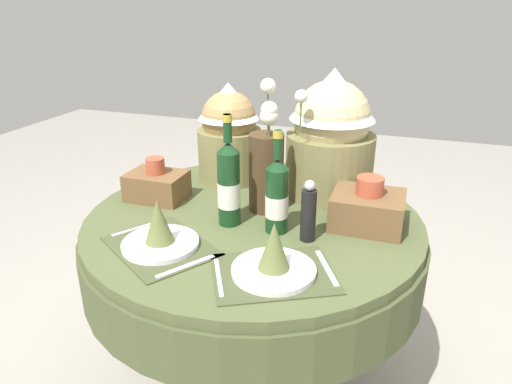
{
  "coord_description": "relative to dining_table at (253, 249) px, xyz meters",
  "views": [
    {
      "loc": [
        0.5,
        -1.43,
        1.48
      ],
      "look_at": [
        0.0,
        0.03,
        0.84
      ],
      "focal_mm": 32.87,
      "sensor_mm": 36.0,
      "label": 1
    }
  ],
  "objects": [
    {
      "name": "wine_bottle_left",
      "position": [
        -0.06,
        -0.08,
        0.28
      ],
      "size": [
        0.08,
        0.08,
        0.38
      ],
      "color": "#143819",
      "rests_on": "dining_table"
    },
    {
      "name": "flower_vase",
      "position": [
        0.03,
        0.07,
        0.31
      ],
      "size": [
        0.19,
        0.15,
        0.46
      ],
      "color": "#47331E",
      "rests_on": "dining_table"
    },
    {
      "name": "pepper_mill",
      "position": [
        0.22,
        -0.11,
        0.23
      ],
      "size": [
        0.05,
        0.05,
        0.21
      ],
      "color": "black",
      "rests_on": "dining_table"
    },
    {
      "name": "gift_tub_back_left",
      "position": [
        -0.22,
        0.32,
        0.35
      ],
      "size": [
        0.26,
        0.26,
        0.41
      ],
      "color": "olive",
      "rests_on": "dining_table"
    },
    {
      "name": "woven_basket_side_left",
      "position": [
        -0.4,
        0.03,
        0.2
      ],
      "size": [
        0.22,
        0.16,
        0.16
      ],
      "color": "brown",
      "rests_on": "dining_table"
    },
    {
      "name": "dining_table",
      "position": [
        0.0,
        0.0,
        0.0
      ],
      "size": [
        1.21,
        1.21,
        0.76
      ],
      "color": "#4C5633",
      "rests_on": "ground"
    },
    {
      "name": "wine_bottle_right",
      "position": [
        0.11,
        -0.08,
        0.27
      ],
      "size": [
        0.08,
        0.08,
        0.35
      ],
      "color": "#143819",
      "rests_on": "dining_table"
    },
    {
      "name": "gift_tub_back_right",
      "position": [
        0.21,
        0.3,
        0.39
      ],
      "size": [
        0.34,
        0.34,
        0.49
      ],
      "color": "olive",
      "rests_on": "dining_table"
    },
    {
      "name": "place_setting_right",
      "position": [
        0.18,
        -0.34,
        0.19
      ],
      "size": [
        0.42,
        0.39,
        0.16
      ],
      "color": "#41492B",
      "rests_on": "dining_table"
    },
    {
      "name": "ground",
      "position": [
        0.0,
        0.0,
        -0.62
      ],
      "size": [
        8.0,
        8.0,
        0.0
      ],
      "primitive_type": "plane",
      "color": "#9E998E"
    },
    {
      "name": "place_setting_left",
      "position": [
        -0.2,
        -0.31,
        0.19
      ],
      "size": [
        0.43,
        0.4,
        0.16
      ],
      "color": "#41492B",
      "rests_on": "dining_table"
    },
    {
      "name": "woven_basket_side_right",
      "position": [
        0.39,
        0.05,
        0.2
      ],
      "size": [
        0.24,
        0.2,
        0.18
      ],
      "color": "brown",
      "rests_on": "dining_table"
    }
  ]
}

